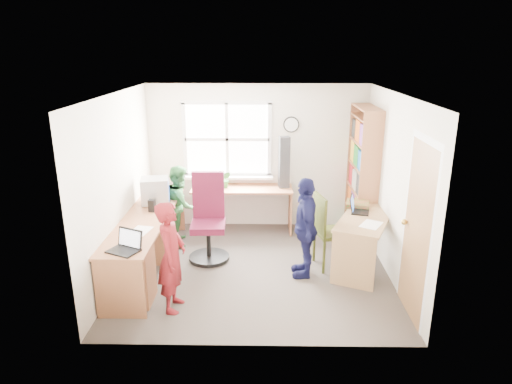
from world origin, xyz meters
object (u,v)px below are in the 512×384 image
bookshelf (362,177)px  person_green (181,205)px  person_navy (305,227)px  l_desk (155,247)px  person_red (172,257)px  swivel_chair (209,223)px  potted_plant (226,180)px  crt_monitor (155,191)px  laptop_right (357,208)px  wooden_chair (328,228)px  laptop_left (126,246)px  cd_tower (284,162)px  right_desk (364,231)px

bookshelf → person_green: bookshelf is taller
bookshelf → person_navy: size_ratio=1.54×
l_desk → person_red: 0.82m
swivel_chair → person_navy: size_ratio=0.92×
l_desk → potted_plant: size_ratio=10.63×
crt_monitor → laptop_right: size_ratio=1.20×
l_desk → wooden_chair: size_ratio=2.79×
l_desk → crt_monitor: (-0.17, 0.89, 0.49)m
laptop_left → person_navy: person_navy is taller
crt_monitor → person_red: 1.71m
bookshelf → laptop_right: bearing=-105.1°
cd_tower → person_navy: bearing=-91.2°
right_desk → laptop_left: 3.15m
wooden_chair → person_navy: size_ratio=0.78×
wooden_chair → potted_plant: (-1.50, 1.29, 0.32)m
l_desk → person_green: person_green is taller
laptop_right → person_green: size_ratio=0.30×
potted_plant → person_green: bearing=-144.3°
l_desk → right_desk: size_ratio=2.07×
bookshelf → potted_plant: 2.18m
laptop_right → crt_monitor: bearing=99.0°
swivel_chair → potted_plant: (0.18, 1.02, 0.35)m
right_desk → person_red: bearing=-132.4°
crt_monitor → person_red: person_red is taller
crt_monitor → person_green: 0.55m
right_desk → potted_plant: bearing=170.2°
cd_tower → swivel_chair: bearing=-145.3°
swivel_chair → person_navy: 1.44m
person_red → person_navy: bearing=-58.8°
right_desk → cd_tower: bearing=151.2°
wooden_chair → laptop_left: (-2.45, -1.13, 0.23)m
laptop_right → cd_tower: cd_tower is taller
laptop_left → cd_tower: 3.13m
crt_monitor → potted_plant: crt_monitor is taller
wooden_chair → laptop_right: wooden_chair is taller
laptop_right → person_navy: person_navy is taller
swivel_chair → person_green: swivel_chair is taller
cd_tower → potted_plant: cd_tower is taller
l_desk → person_navy: 1.98m
laptop_right → person_navy: 0.89m
cd_tower → person_navy: size_ratio=0.62×
right_desk → crt_monitor: size_ratio=3.16×
bookshelf → person_green: 2.87m
laptop_left → laptop_right: laptop_left is taller
laptop_left → person_green: bearing=107.7°
swivel_chair → crt_monitor: size_ratio=2.79×
crt_monitor → laptop_left: size_ratio=1.06×
swivel_chair → laptop_left: (-0.77, -1.40, 0.26)m
person_red → person_navy: size_ratio=0.97×
laptop_right → person_navy: bearing=134.9°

